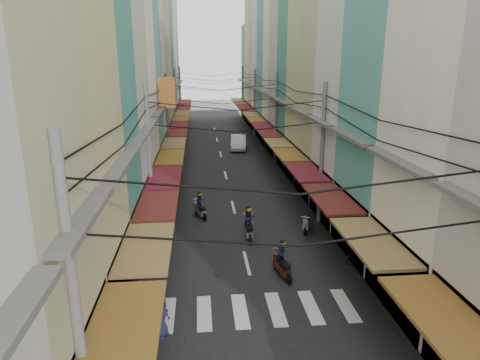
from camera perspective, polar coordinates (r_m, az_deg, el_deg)
ground at (r=22.67m, az=0.34°, el=-8.74°), size 160.00×160.00×0.00m
road at (r=41.63m, az=-2.46°, el=2.84°), size 10.00×80.00×0.02m
sidewalk_left at (r=41.80m, az=-11.41°, el=2.62°), size 3.00×80.00×0.06m
sidewalk_right at (r=42.45m, az=6.34°, el=3.04°), size 3.00×80.00×0.06m
crosswalk at (r=17.43m, az=2.43°, el=-16.91°), size 7.55×2.40×0.01m
building_row_left at (r=37.49m, az=-15.02°, el=15.94°), size 7.80×67.67×23.70m
building_row_right at (r=38.26m, az=10.06°, el=15.66°), size 7.80×68.98×22.59m
utility_poles at (r=35.67m, az=-2.14°, el=11.34°), size 10.20×66.13×8.20m
white_car at (r=46.08m, az=-0.22°, el=4.13°), size 5.46×2.59×1.86m
bicycle at (r=21.76m, az=15.85°, el=-10.51°), size 1.85×1.19×1.19m
moving_scooters at (r=22.96m, az=1.55°, el=-6.94°), size 6.36×9.53×1.90m
parked_scooters at (r=20.03m, az=11.86°, el=-11.10°), size 12.82×14.81×1.01m
pedestrians at (r=25.18m, az=-9.05°, el=-3.82°), size 12.36×26.05×2.22m
market_umbrella at (r=18.53m, az=19.62°, el=-7.70°), size 2.51×2.51×2.65m
traffic_sign at (r=22.08m, az=13.90°, el=-3.18°), size 0.10×0.71×3.26m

